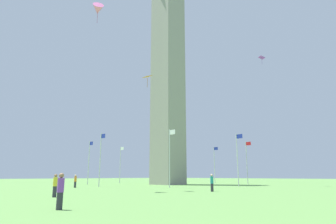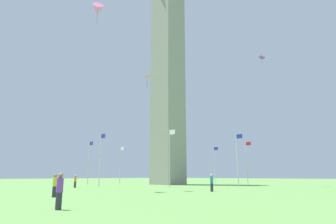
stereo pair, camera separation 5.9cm
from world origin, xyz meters
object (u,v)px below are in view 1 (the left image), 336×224
at_px(flagpole_s, 120,163).
at_px(flagpole_w, 100,157).
at_px(obelisk_monument, 168,70).
at_px(person_yellow_shirt, 55,186).
at_px(flagpole_sw, 89,160).
at_px(person_teal_shirt, 212,183).
at_px(person_purple_shirt, 60,191).
at_px(kite_orange_diamond, 147,77).
at_px(flagpole_se, 167,164).
at_px(flagpole_nw, 170,155).
at_px(flagpole_e, 215,163).
at_px(kite_pink_delta, 98,9).
at_px(person_orange_shirt, 75,181).
at_px(kite_purple_diamond, 262,58).
at_px(flagpole_ne, 247,161).
at_px(flagpole_n, 238,157).

height_order(flagpole_s, flagpole_w, same).
relative_size(obelisk_monument, person_yellow_shirt, 25.81).
height_order(flagpole_sw, person_teal_shirt, flagpole_sw).
xyz_separation_m(person_teal_shirt, person_purple_shirt, (4.45, -18.37, -0.03)).
bearing_deg(obelisk_monument, person_teal_shirt, -35.36).
bearing_deg(person_yellow_shirt, kite_orange_diamond, -32.25).
relative_size(obelisk_monument, flagpole_se, 5.60).
bearing_deg(flagpole_sw, flagpole_nw, -0.00).
xyz_separation_m(person_yellow_shirt, kite_orange_diamond, (-2.60, 11.40, 12.02)).
distance_m(flagpole_sw, flagpole_w, 11.19).
bearing_deg(flagpole_se, person_teal_shirt, -39.00).
relative_size(flagpole_se, flagpole_sw, 1.00).
height_order(flagpole_e, kite_pink_delta, kite_pink_delta).
bearing_deg(obelisk_monument, person_orange_shirt, -86.56).
distance_m(flagpole_e, person_purple_shirt, 53.39).
distance_m(person_yellow_shirt, kite_orange_diamond, 16.77).
xyz_separation_m(person_yellow_shirt, person_purple_shirt, (8.17, -3.59, -0.00)).
bearing_deg(kite_purple_diamond, person_orange_shirt, -121.89).
height_order(flagpole_s, person_yellow_shirt, flagpole_s).
height_order(flagpole_s, person_purple_shirt, flagpole_s).
xyz_separation_m(flagpole_sw, person_purple_shirt, (34.88, -22.34, -3.48)).
bearing_deg(flagpole_w, person_purple_shirt, -36.34).
bearing_deg(flagpole_se, kite_pink_delta, -58.13).
relative_size(flagpole_ne, kite_orange_diamond, 5.33).
xyz_separation_m(obelisk_monument, flagpole_nw, (10.40, -10.33, -17.75)).
relative_size(flagpole_ne, person_yellow_shirt, 4.61).
height_order(flagpole_ne, flagpole_e, same).
height_order(flagpole_n, flagpole_e, same).
distance_m(flagpole_e, flagpole_s, 20.67).
bearing_deg(flagpole_s, flagpole_se, 67.50).
relative_size(flagpole_n, person_purple_shirt, 4.62).
bearing_deg(flagpole_ne, flagpole_n, -67.50).
bearing_deg(flagpole_se, flagpole_ne, 0.00).
bearing_deg(flagpole_e, flagpole_s, -135.00).
distance_m(flagpole_ne, flagpole_s, 27.01).
bearing_deg(flagpole_se, kite_orange_diamond, -49.29).
relative_size(flagpole_sw, kite_purple_diamond, 5.50).
distance_m(flagpole_se, flagpole_nw, 29.23).
bearing_deg(flagpole_n, kite_pink_delta, -101.34).
height_order(flagpole_e, flagpole_sw, same).
distance_m(flagpole_n, kite_pink_delta, 28.43).
bearing_deg(flagpole_s, kite_pink_delta, -42.35).
xyz_separation_m(flagpole_s, kite_purple_diamond, (31.31, 6.01, 17.18)).
bearing_deg(person_orange_shirt, flagpole_sw, 38.44).
height_order(flagpole_nw, kite_purple_diamond, kite_purple_diamond).
xyz_separation_m(flagpole_e, person_teal_shirt, (20.09, -28.92, -3.46)).
relative_size(flagpole_ne, kite_pink_delta, 2.94).
bearing_deg(flagpole_ne, kite_pink_delta, -90.41).
bearing_deg(person_teal_shirt, person_purple_shirt, 121.71).
xyz_separation_m(flagpole_n, flagpole_e, (-14.62, 14.62, 0.00)).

